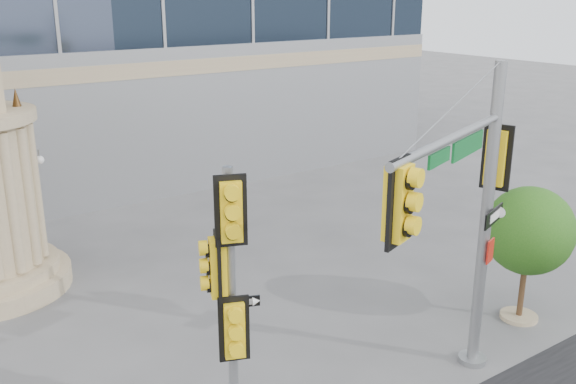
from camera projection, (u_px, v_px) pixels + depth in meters
ground at (360, 366)px, 14.50m from camera, size 120.00×120.00×0.00m
main_signal_pole at (468, 201)px, 12.44m from camera, size 5.06×2.20×6.80m
secondary_signal_pole at (229, 283)px, 11.58m from camera, size 0.89×0.86×5.21m
street_tree at (529, 234)px, 15.94m from camera, size 2.27×2.22×3.54m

